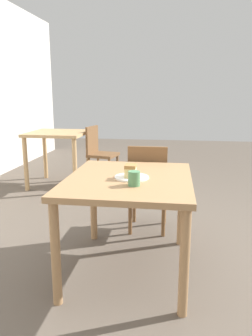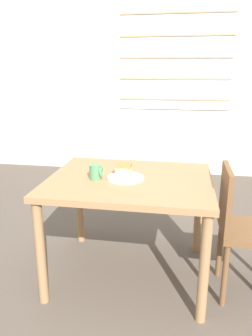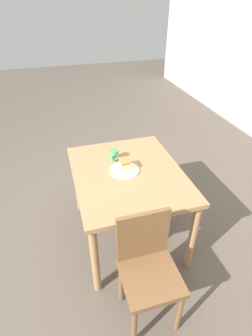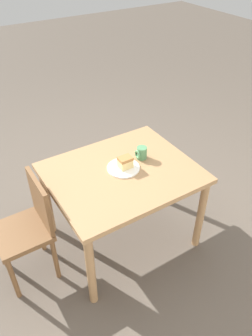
{
  "view_description": "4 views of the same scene",
  "coord_description": "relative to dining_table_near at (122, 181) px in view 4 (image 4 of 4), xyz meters",
  "views": [
    {
      "loc": [
        -2.35,
        0.21,
        1.32
      ],
      "look_at": [
        -0.1,
        0.54,
        0.79
      ],
      "focal_mm": 35.0,
      "sensor_mm": 36.0,
      "label": 1
    },
    {
      "loc": [
        0.23,
        -1.51,
        1.42
      ],
      "look_at": [
        -0.13,
        0.54,
        0.79
      ],
      "focal_mm": 35.0,
      "sensor_mm": 36.0,
      "label": 2
    },
    {
      "loc": [
        1.58,
        0.01,
        1.98
      ],
      "look_at": [
        -0.13,
        0.51,
        0.74
      ],
      "focal_mm": 28.0,
      "sensor_mm": 36.0,
      "label": 3
    },
    {
      "loc": [
        0.88,
        2.14,
        2.21
      ],
      "look_at": [
        -0.13,
        0.53,
        0.75
      ],
      "focal_mm": 35.0,
      "sensor_mm": 36.0,
      "label": 4
    }
  ],
  "objects": [
    {
      "name": "cake_slice",
      "position": [
        -0.04,
        -0.01,
        0.15
      ],
      "size": [
        0.1,
        0.08,
        0.09
      ],
      "color": "#E0C67F",
      "rests_on": "plate"
    },
    {
      "name": "coffee_mug",
      "position": [
        -0.21,
        -0.06,
        0.14
      ],
      "size": [
        0.09,
        0.08,
        0.1
      ],
      "color": "#4C8456",
      "rests_on": "dining_table_near"
    },
    {
      "name": "ground_plane",
      "position": [
        0.1,
        -0.52,
        -0.63
      ],
      "size": [
        14.0,
        14.0,
        0.0
      ],
      "primitive_type": "plane",
      "color": "brown"
    },
    {
      "name": "chair_near_window",
      "position": [
        0.72,
        -0.08,
        -0.15
      ],
      "size": [
        0.37,
        0.37,
        0.85
      ],
      "rotation": [
        0.0,
        0.0,
        1.57
      ],
      "color": "brown",
      "rests_on": "ground_plane"
    },
    {
      "name": "plate",
      "position": [
        -0.03,
        -0.02,
        0.1
      ],
      "size": [
        0.24,
        0.24,
        0.01
      ],
      "color": "white",
      "rests_on": "dining_table_near"
    },
    {
      "name": "dining_table_near",
      "position": [
        0.0,
        0.0,
        0.0
      ],
      "size": [
        1.07,
        0.88,
        0.73
      ],
      "color": "#9E754C",
      "rests_on": "ground_plane"
    }
  ]
}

